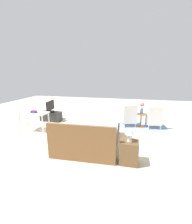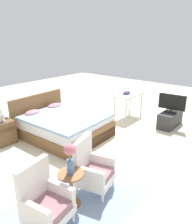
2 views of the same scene
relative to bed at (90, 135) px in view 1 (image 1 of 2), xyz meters
The scene contains 13 objects.
ground_plane 1.20m from the bed, 83.33° to the right, with size 16.00×16.00×0.00m, color beige.
floor_rug 2.63m from the bed, 128.23° to the right, with size 2.10×1.50×0.01m.
bed is the anchor object (origin of this frame).
armchair_by_window_left 2.91m from the bed, 136.70° to the right, with size 0.62×0.62×0.92m.
armchair_by_window_right 2.30m from the bed, 119.79° to the right, with size 0.66×0.66×0.92m.
side_table 2.56m from the bed, 129.16° to the right, with size 0.40×0.40×0.56m.
flower_vase 2.62m from the bed, 129.16° to the right, with size 0.17×0.17×0.48m.
nightstand 1.41m from the bed, 147.99° to the left, with size 0.44×0.41×0.58m.
table_lamp 1.50m from the bed, 147.97° to the left, with size 0.22×0.22×0.33m.
tv_stand 3.09m from the bed, 38.56° to the right, with size 0.96×0.40×0.43m.
tv_flatscreen 3.12m from the bed, 38.53° to the right, with size 0.23×0.75×0.51m.
vanity_desk 2.41m from the bed, 13.82° to the right, with size 1.04×0.52×0.75m.
book_stack 2.38m from the bed, 12.81° to the right, with size 0.21×0.15×0.09m.
Camera 1 is at (-1.31, 5.29, 2.13)m, focal length 24.00 mm.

